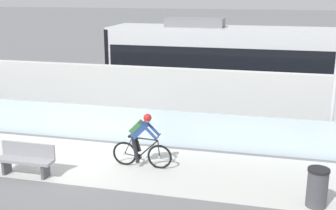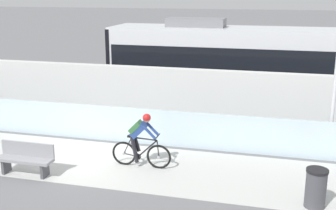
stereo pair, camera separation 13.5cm
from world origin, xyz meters
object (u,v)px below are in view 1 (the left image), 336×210
Objects in this scene: trash_bin at (317,188)px; bench at (26,158)px; cyclist_on_bike at (141,141)px; tram at (241,66)px.

trash_bin reaches higher than bench.
trash_bin is 0.60× the size of bench.
cyclist_on_bike is 4.87m from trash_bin.
tram is at bearing 57.90° from bench.
cyclist_on_bike is 1.84× the size of trash_bin.
bench is at bearing -179.74° from trash_bin.
tram reaches higher than trash_bin.
tram is at bearing 72.28° from cyclist_on_bike.
tram is at bearing 107.19° from trash_bin.
cyclist_on_bike reaches higher than trash_bin.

